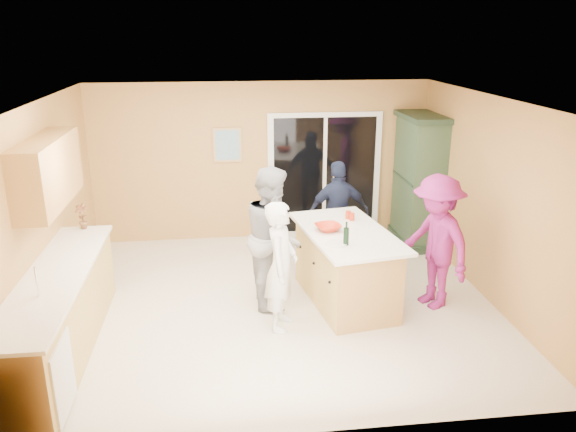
{
  "coord_description": "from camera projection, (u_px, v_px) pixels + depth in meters",
  "views": [
    {
      "loc": [
        -0.65,
        -6.53,
        3.39
      ],
      "look_at": [
        0.15,
        0.1,
        1.15
      ],
      "focal_mm": 35.0,
      "sensor_mm": 36.0,
      "label": 1
    }
  ],
  "objects": [
    {
      "name": "wine_bottle",
      "position": [
        346.0,
        236.0,
        6.57
      ],
      "size": [
        0.07,
        0.07,
        0.29
      ],
      "rotation": [
        0.0,
        0.0,
        0.04
      ],
      "color": "black",
      "rests_on": "kitchen_island"
    },
    {
      "name": "kitchen_island",
      "position": [
        345.0,
        268.0,
        7.22
      ],
      "size": [
        1.28,
        1.98,
        0.97
      ],
      "rotation": [
        0.0,
        0.0,
        0.16
      ],
      "color": "tan",
      "rests_on": "floor"
    },
    {
      "name": "serving_bowl",
      "position": [
        328.0,
        227.0,
        7.06
      ],
      "size": [
        0.38,
        0.38,
        0.08
      ],
      "primitive_type": "imported",
      "rotation": [
        0.0,
        0.0,
        0.23
      ],
      "color": "red",
      "rests_on": "kitchen_island"
    },
    {
      "name": "wall_left",
      "position": [
        44.0,
        216.0,
        6.57
      ],
      "size": [
        0.1,
        5.0,
        2.6
      ],
      "primitive_type": "cube",
      "color": "#E8B05F",
      "rests_on": "ground"
    },
    {
      "name": "green_hutch",
      "position": [
        418.0,
        182.0,
        9.04
      ],
      "size": [
        0.61,
        1.16,
        2.13
      ],
      "color": "#1F3323",
      "rests_on": "floor"
    },
    {
      "name": "woman_magenta",
      "position": [
        436.0,
        242.0,
        6.99
      ],
      "size": [
        0.97,
        1.26,
        1.72
      ],
      "primitive_type": "imported",
      "rotation": [
        0.0,
        0.0,
        -1.23
      ],
      "color": "#891E6A",
      "rests_on": "floor"
    },
    {
      "name": "woman_grey",
      "position": [
        273.0,
        236.0,
        7.08
      ],
      "size": [
        0.69,
        0.88,
        1.8
      ],
      "primitive_type": "imported",
      "rotation": [
        0.0,
        0.0,
        1.59
      ],
      "color": "gray",
      "rests_on": "floor"
    },
    {
      "name": "woman_navy",
      "position": [
        338.0,
        214.0,
        8.29
      ],
      "size": [
        0.94,
        0.43,
        1.58
      ],
      "primitive_type": "imported",
      "rotation": [
        0.0,
        0.0,
        3.19
      ],
      "color": "#1A253B",
      "rests_on": "floor"
    },
    {
      "name": "tumbler_near",
      "position": [
        352.0,
        217.0,
        7.43
      ],
      "size": [
        0.08,
        0.08,
        0.1
      ],
      "primitive_type": "cylinder",
      "rotation": [
        0.0,
        0.0,
        -0.13
      ],
      "color": "red",
      "rests_on": "kitchen_island"
    },
    {
      "name": "woman_white",
      "position": [
        281.0,
        266.0,
        6.48
      ],
      "size": [
        0.52,
        0.65,
        1.56
      ],
      "primitive_type": "imported",
      "rotation": [
        0.0,
        0.0,
        1.27
      ],
      "color": "silver",
      "rests_on": "floor"
    },
    {
      "name": "tulip_vase",
      "position": [
        82.0,
        216.0,
        7.16
      ],
      "size": [
        0.21,
        0.18,
        0.34
      ],
      "primitive_type": "imported",
      "rotation": [
        0.0,
        0.0,
        -0.37
      ],
      "color": "red",
      "rests_on": "left_cabinet_run"
    },
    {
      "name": "floor",
      "position": [
        277.0,
        303.0,
        7.3
      ],
      "size": [
        5.5,
        5.5,
        0.0
      ],
      "primitive_type": "plane",
      "color": "beige",
      "rests_on": "ground"
    },
    {
      "name": "upper_cabinets",
      "position": [
        48.0,
        172.0,
        6.22
      ],
      "size": [
        0.35,
        1.6,
        0.75
      ],
      "primitive_type": "cube",
      "color": "tan",
      "rests_on": "wall_left"
    },
    {
      "name": "tumbler_far",
      "position": [
        348.0,
        215.0,
        7.49
      ],
      "size": [
        0.08,
        0.08,
        0.11
      ],
      "primitive_type": "cylinder",
      "rotation": [
        0.0,
        0.0,
        0.08
      ],
      "color": "red",
      "rests_on": "kitchen_island"
    },
    {
      "name": "wall_back",
      "position": [
        261.0,
        162.0,
        9.24
      ],
      "size": [
        5.5,
        0.1,
        2.6
      ],
      "primitive_type": "cube",
      "color": "#E8B05F",
      "rests_on": "ground"
    },
    {
      "name": "wall_right",
      "position": [
        490.0,
        200.0,
        7.2
      ],
      "size": [
        0.1,
        5.0,
        2.6
      ],
      "primitive_type": "cube",
      "color": "#E8B05F",
      "rests_on": "ground"
    },
    {
      "name": "ceiling",
      "position": [
        276.0,
        100.0,
        6.47
      ],
      "size": [
        5.5,
        5.0,
        0.1
      ],
      "primitive_type": "cube",
      "color": "silver",
      "rests_on": "wall_back"
    },
    {
      "name": "left_cabinet_run",
      "position": [
        56.0,
        322.0,
        5.88
      ],
      "size": [
        0.65,
        3.05,
        1.24
      ],
      "color": "tan",
      "rests_on": "floor"
    },
    {
      "name": "white_plate",
      "position": [
        336.0,
        244.0,
        6.6
      ],
      "size": [
        0.27,
        0.27,
        0.02
      ],
      "primitive_type": "cylinder",
      "rotation": [
        0.0,
        0.0,
        0.1
      ],
      "color": "silver",
      "rests_on": "kitchen_island"
    },
    {
      "name": "sliding_door",
      "position": [
        324.0,
        175.0,
        9.4
      ],
      "size": [
        1.9,
        0.07,
        2.1
      ],
      "color": "silver",
      "rests_on": "floor"
    },
    {
      "name": "framed_picture",
      "position": [
        227.0,
        145.0,
        9.06
      ],
      "size": [
        0.46,
        0.04,
        0.56
      ],
      "color": "tan",
      "rests_on": "wall_back"
    },
    {
      "name": "wall_front",
      "position": [
        308.0,
        300.0,
        4.53
      ],
      "size": [
        5.5,
        0.1,
        2.6
      ],
      "primitive_type": "cube",
      "color": "#E8B05F",
      "rests_on": "ground"
    }
  ]
}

